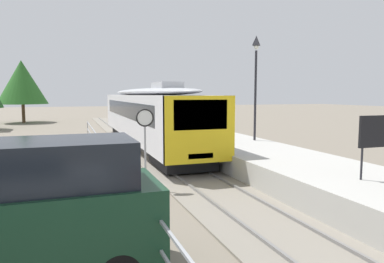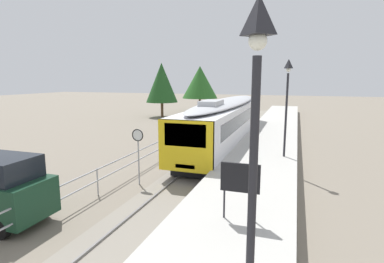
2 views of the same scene
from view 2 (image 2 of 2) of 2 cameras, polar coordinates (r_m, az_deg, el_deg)
The scene contains 11 objects.
ground_plane at distance 23.24m, azimuth -1.87°, elevation -3.19°, with size 160.00×160.00×0.00m, color slate.
track_rails at distance 22.37m, azimuth 5.35°, elevation -3.65°, with size 3.20×60.00×0.14m.
commuter_train at distance 23.80m, azimuth 6.49°, elevation 2.31°, with size 2.82×19.06×3.74m.
station_platform at distance 21.78m, azimuth 13.72°, elevation -3.13°, with size 3.90×60.00×0.90m, color #B7B5AD.
platform_lamp_near_end at distance 4.16m, azimuth 11.57°, elevation 1.44°, with size 0.34×0.34×5.35m.
platform_lamp_mid_platform at distance 17.60m, azimuth 17.24°, elevation 7.42°, with size 0.34×0.34×5.35m.
platform_notice_board at distance 9.54m, azimuth 8.91°, elevation -8.83°, with size 1.20×0.08×1.80m.
speed_limit_sign at distance 15.26m, azimuth -9.98°, elevation -2.05°, with size 0.61×0.10×2.81m.
carpark_fence at distance 14.57m, azimuth -17.15°, elevation -7.85°, with size 0.06×36.06×1.25m.
tree_behind_carpark at distance 48.75m, azimuth 1.48°, elevation 9.12°, with size 5.55×5.55×7.15m.
tree_behind_station_far at distance 42.36m, azimuth -5.63°, elevation 8.99°, with size 4.30×4.30×7.32m.
Camera 2 is at (4.99, 0.81, 5.21)m, focal length 28.80 mm.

